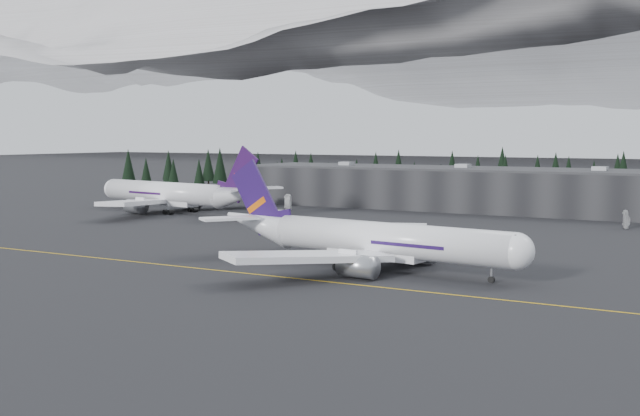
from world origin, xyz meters
The scene contains 8 objects.
ground centered at (0.00, 0.00, 0.00)m, with size 1400.00×1400.00×0.00m, color black.
taxiline centered at (0.00, -2.00, 0.01)m, with size 400.00×0.40×0.02m, color gold.
terminal centered at (0.00, 125.00, 6.30)m, with size 160.00×30.00×12.60m.
treeline centered at (0.00, 162.00, 7.50)m, with size 360.00×20.00×15.00m, color black.
jet_main centered at (12.78, 12.14, 5.07)m, with size 61.00×56.04×17.96m.
jet_parked centered at (-77.13, 71.85, 5.53)m, with size 66.33×60.77×19.62m.
gse_vehicle_a centered at (-54.04, 95.36, 0.68)m, with size 2.24×4.86×1.35m, color silver.
gse_vehicle_b centered at (42.24, 94.07, 0.79)m, with size 1.86×4.62×1.57m, color silver.
Camera 1 is at (73.06, -107.75, 22.39)m, focal length 45.00 mm.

